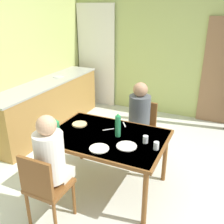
{
  "coord_description": "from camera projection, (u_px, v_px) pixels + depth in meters",
  "views": [
    {
      "loc": [
        1.36,
        -2.53,
        2.17
      ],
      "look_at": [
        0.16,
        0.06,
        0.98
      ],
      "focal_mm": 41.02,
      "sensor_mm": 36.0,
      "label": 1
    }
  ],
  "objects": [
    {
      "name": "cutlery_fork_near",
      "position": [
        60.0,
        131.0,
        3.16
      ],
      "size": [
        0.1,
        0.13,
        0.0
      ],
      "primitive_type": "cube",
      "rotation": [
        0.0,
        0.0,
        2.22
      ],
      "color": "silver",
      "rests_on": "dining_table"
    },
    {
      "name": "dinner_plate_near_left",
      "position": [
        127.0,
        146.0,
        2.82
      ],
      "size": [
        0.23,
        0.23,
        0.01
      ],
      "primitive_type": "cylinder",
      "color": "white",
      "rests_on": "dining_table"
    },
    {
      "name": "chair_near_diner",
      "position": [
        45.0,
        186.0,
        2.56
      ],
      "size": [
        0.4,
        0.4,
        0.87
      ],
      "color": "brown",
      "rests_on": "ground_plane"
    },
    {
      "name": "water_bottle_green_far",
      "position": [
        118.0,
        126.0,
        3.0
      ],
      "size": [
        0.07,
        0.07,
        0.29
      ],
      "color": "#277E4C",
      "rests_on": "dining_table"
    },
    {
      "name": "dining_table",
      "position": [
        107.0,
        141.0,
        3.09
      ],
      "size": [
        1.41,
        0.97,
        0.73
      ],
      "color": "brown",
      "rests_on": "ground_plane"
    },
    {
      "name": "wall_back",
      "position": [
        159.0,
        50.0,
        5.22
      ],
      "size": [
        4.05,
        0.1,
        2.65
      ],
      "primitive_type": "cube",
      "color": "#B2C270",
      "rests_on": "ground_plane"
    },
    {
      "name": "dinner_plate_near_right",
      "position": [
        99.0,
        148.0,
        2.78
      ],
      "size": [
        0.22,
        0.22,
        0.01
      ],
      "primitive_type": "cylinder",
      "color": "white",
      "rests_on": "dining_table"
    },
    {
      "name": "drinking_glass_by_near_diner",
      "position": [
        145.0,
        139.0,
        2.89
      ],
      "size": [
        0.06,
        0.06,
        0.09
      ],
      "primitive_type": "cylinder",
      "color": "silver",
      "rests_on": "dining_table"
    },
    {
      "name": "person_far_diner",
      "position": [
        139.0,
        113.0,
        3.57
      ],
      "size": [
        0.3,
        0.37,
        0.77
      ],
      "rotation": [
        0.0,
        0.0,
        3.14
      ],
      "color": "#51525F",
      "rests_on": "ground_plane"
    },
    {
      "name": "water_bottle_green_near",
      "position": [
        57.0,
        132.0,
        2.85
      ],
      "size": [
        0.08,
        0.08,
        0.3
      ],
      "color": "#27854A",
      "rests_on": "dining_table"
    },
    {
      "name": "cutlery_knife_near",
      "position": [
        108.0,
        129.0,
        3.21
      ],
      "size": [
        0.12,
        0.12,
        0.0
      ],
      "primitive_type": "cube",
      "rotation": [
        0.0,
        0.0,
        3.91
      ],
      "color": "silver",
      "rests_on": "dining_table"
    },
    {
      "name": "kitchen_counter",
      "position": [
        48.0,
        105.0,
        4.77
      ],
      "size": [
        0.61,
        2.6,
        0.91
      ],
      "color": "olive",
      "rests_on": "ground_plane"
    },
    {
      "name": "bread_plate_sliced",
      "position": [
        79.0,
        124.0,
        3.33
      ],
      "size": [
        0.19,
        0.19,
        0.02
      ],
      "primitive_type": "cylinder",
      "color": "#DBB77A",
      "rests_on": "dining_table"
    },
    {
      "name": "chair_far_diner",
      "position": [
        141.0,
        127.0,
        3.79
      ],
      "size": [
        0.4,
        0.4,
        0.87
      ],
      "rotation": [
        0.0,
        0.0,
        3.14
      ],
      "color": "brown",
      "rests_on": "ground_plane"
    },
    {
      "name": "door_wooden",
      "position": [
        224.0,
        73.0,
        4.78
      ],
      "size": [
        0.8,
        0.05,
        2.0
      ],
      "primitive_type": "cube",
      "color": "#8E6645",
      "rests_on": "ground_plane"
    },
    {
      "name": "wall_left",
      "position": [
        14.0,
        60.0,
        4.28
      ],
      "size": [
        0.1,
        4.03,
        2.65
      ],
      "primitive_type": "cube",
      "color": "#B5C26D",
      "rests_on": "ground_plane"
    },
    {
      "name": "drinking_glass_by_far_diner",
      "position": [
        156.0,
        146.0,
        2.75
      ],
      "size": [
        0.06,
        0.06,
        0.09
      ],
      "primitive_type": "cylinder",
      "color": "silver",
      "rests_on": "dining_table"
    },
    {
      "name": "curtain_panel",
      "position": [
        96.0,
        56.0,
        5.76
      ],
      "size": [
        0.9,
        0.03,
        2.23
      ],
      "primitive_type": "cube",
      "color": "white",
      "rests_on": "ground_plane"
    },
    {
      "name": "cutlery_knife_far",
      "position": [
        124.0,
        124.0,
        3.34
      ],
      "size": [
        0.1,
        0.13,
        0.0
      ],
      "primitive_type": "cube",
      "rotation": [
        0.0,
        0.0,
        5.29
      ],
      "color": "silver",
      "rests_on": "dining_table"
    },
    {
      "name": "person_near_diner",
      "position": [
        51.0,
        155.0,
        2.56
      ],
      "size": [
        0.3,
        0.37,
        0.77
      ],
      "color": "silver",
      "rests_on": "ground_plane"
    },
    {
      "name": "ground_plane",
      "position": [
        100.0,
        178.0,
        3.48
      ],
      "size": [
        6.98,
        6.98,
        0.0
      ],
      "primitive_type": "plane",
      "color": "silver"
    }
  ]
}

